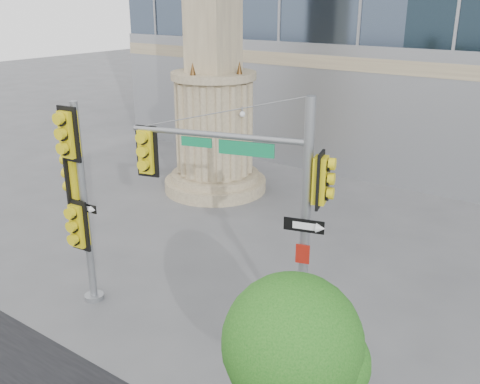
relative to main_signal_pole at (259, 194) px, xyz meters
The scene contains 5 objects.
ground 4.19m from the main_signal_pole, 141.04° to the right, with size 120.00×120.00×0.00m, color #545456.
monument 10.96m from the main_signal_pole, 133.79° to the left, with size 4.40×4.40×16.60m.
main_signal_pole is the anchor object (origin of this frame).
secondary_signal_pole 4.92m from the main_signal_pole, 162.88° to the right, with size 0.98×0.72×5.55m.
street_tree 4.22m from the main_signal_pole, 47.65° to the right, with size 2.42×2.36×3.77m.
Camera 1 is at (7.77, -8.32, 7.94)m, focal length 40.00 mm.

